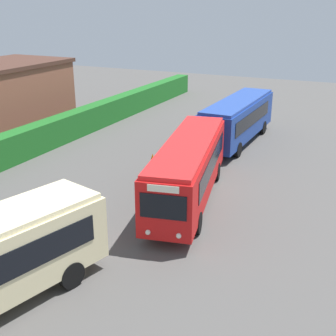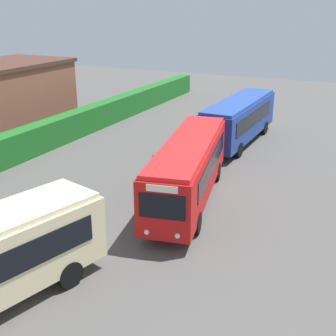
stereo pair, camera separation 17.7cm
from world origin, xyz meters
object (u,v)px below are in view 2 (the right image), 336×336
bus_red (188,167)px  bus_blue (239,118)px  person_center (192,134)px  traffic_cone (153,158)px

bus_red → bus_blue: bus_red is taller
bus_blue → person_center: 3.65m
bus_red → person_center: bus_red is taller
person_center → traffic_cone: 4.36m
bus_red → bus_blue: 11.06m
bus_red → bus_blue: bearing=172.1°
traffic_cone → bus_blue: bearing=-28.4°
bus_red → person_center: 9.41m
bus_red → person_center: (8.70, 3.46, -0.93)m
bus_blue → traffic_cone: bus_blue is taller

